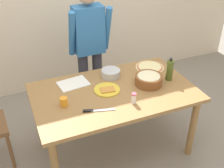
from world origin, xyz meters
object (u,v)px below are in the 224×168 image
Objects in this scene: dining_table at (114,98)px; olive_oil_bottle at (170,70)px; salt_shaker at (134,98)px; mixing_bowl_steel at (111,73)px; pizza_raw_on_board at (150,67)px; popcorn_bowl at (149,79)px; cup_orange at (64,102)px; chef_knife at (95,110)px; person_cook at (89,45)px; plate_with_slice at (107,90)px; cutting_board_white at (73,84)px.

dining_table is 0.65m from olive_oil_bottle.
mixing_bowl_steel is at bearing 91.11° from salt_shaker.
popcorn_bowl is at bearing -121.74° from pizza_raw_on_board.
popcorn_bowl is 2.64× the size of salt_shaker.
cup_orange is (-0.89, -0.03, -0.02)m from popcorn_bowl.
mixing_bowl_steel is at bearing 54.54° from chef_knife.
person_cook is at bearing 115.35° from popcorn_bowl.
plate_with_slice is 0.44m from popcorn_bowl.
cutting_board_white reaches higher than dining_table.
cutting_board_white is (-0.43, 0.54, -0.05)m from salt_shaker.
person_cook is 6.23× the size of plate_with_slice.
olive_oil_bottle is 0.58m from salt_shaker.
cutting_board_white is 1.05× the size of chef_knife.
popcorn_bowl is 0.77m from cutting_board_white.
salt_shaker reaches higher than cutting_board_white.
pizza_raw_on_board is 0.66m from plate_with_slice.
olive_oil_bottle is (0.24, -0.00, 0.05)m from popcorn_bowl.
pizza_raw_on_board is 1.07× the size of cutting_board_white.
pizza_raw_on_board is 0.71m from salt_shaker.
cutting_board_white is at bearing 140.83° from dining_table.
pizza_raw_on_board reaches higher than cutting_board_white.
olive_oil_bottle is 0.89× the size of chef_knife.
person_cook is at bearing 54.41° from cutting_board_white.
popcorn_bowl is at bearing 18.30° from chef_knife.
person_cook is 0.75m from plate_with_slice.
mixing_bowl_steel is at bearing 151.52° from olive_oil_bottle.
cutting_board_white is (-0.71, 0.30, -0.06)m from popcorn_bowl.
olive_oil_bottle is 0.93m from chef_knife.
mixing_bowl_steel is at bearing 28.43° from cup_orange.
olive_oil_bottle is at bearing -79.01° from pizza_raw_on_board.
cutting_board_white is at bearing 95.98° from chef_knife.
popcorn_bowl is at bearing 179.43° from olive_oil_bottle.
cup_orange is at bearing -178.51° from olive_oil_bottle.
plate_with_slice is 1.30× the size of mixing_bowl_steel.
dining_table is 0.38m from chef_knife.
chef_knife is (0.23, -0.19, -0.04)m from cup_orange.
plate_with_slice is 0.28m from mixing_bowl_steel.
popcorn_bowl is 0.89m from cup_orange.
mixing_bowl_steel is at bearing 59.68° from plate_with_slice.
mixing_bowl_steel is (0.14, 0.24, 0.03)m from plate_with_slice.
olive_oil_bottle is at bearing -2.16° from dining_table.
person_cook is at bearing 98.32° from mixing_bowl_steel.
plate_with_slice is at bearing -95.27° from person_cook.
cup_orange is at bearing -177.95° from popcorn_bowl.
salt_shaker is (-0.47, -0.54, 0.04)m from pizza_raw_on_board.
dining_table is at bearing -153.67° from pizza_raw_on_board.
person_cook reaches higher than salt_shaker.
cup_orange is 0.28× the size of cutting_board_white.
chef_knife is at bearing -84.02° from cutting_board_white.
cutting_board_white is (0.18, 0.33, -0.04)m from cup_orange.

